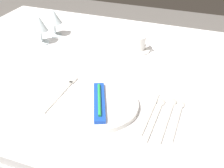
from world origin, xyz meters
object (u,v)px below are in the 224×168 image
coffee_cup_left (137,42)px  wine_glass_left (40,25)px  fork_outer (62,92)px  spoon_dessert (169,114)px  spoon_tea (178,115)px  dinner_plate (99,105)px  toothbrush_package (99,101)px  dinner_knife (149,114)px  spoon_soup (157,113)px  wine_glass_right (54,17)px

coffee_cup_left → wine_glass_left: wine_glass_left is taller
fork_outer → coffee_cup_left: (0.16, 0.42, 0.04)m
spoon_dessert → coffee_cup_left: (-0.22, 0.40, 0.04)m
fork_outer → spoon_tea: bearing=2.8°
spoon_tea → coffee_cup_left: (-0.25, 0.40, 0.04)m
dinner_plate → fork_outer: bearing=168.9°
fork_outer → spoon_dessert: (0.38, 0.02, 0.00)m
dinner_plate → coffee_cup_left: bearing=90.0°
toothbrush_package → fork_outer: bearing=168.9°
dinner_knife → spoon_soup: (0.02, 0.01, -0.00)m
dinner_knife → spoon_dessert: bearing=20.5°
wine_glass_left → spoon_dessert: bearing=-25.3°
dinner_plate → spoon_dessert: size_ratio=1.13×
dinner_plate → spoon_tea: bearing=11.4°
coffee_cup_left → fork_outer: bearing=-110.9°
toothbrush_package → dinner_knife: bearing=8.1°
dinner_plate → wine_glass_right: bearing=133.0°
toothbrush_package → spoon_tea: toothbrush_package is taller
fork_outer → spoon_dessert: 0.38m
fork_outer → spoon_tea: 0.41m
wine_glass_left → toothbrush_package: bearing=-39.0°
toothbrush_package → spoon_tea: 0.26m
wine_glass_left → wine_glass_right: same height
spoon_soup → wine_glass_right: size_ratio=1.61×
dinner_knife → spoon_tea: size_ratio=1.08×
fork_outer → wine_glass_right: size_ratio=1.68×
dinner_knife → coffee_cup_left: 0.46m
dinner_knife → spoon_tea: spoon_tea is taller
dinner_plate → wine_glass_left: 0.59m
fork_outer → dinner_plate: bearing=-11.1°
spoon_tea → toothbrush_package: bearing=-168.6°
dinner_plate → spoon_dessert: dinner_plate is taller
fork_outer → wine_glass_right: 0.53m
fork_outer → spoon_soup: (0.35, 0.00, -0.00)m
dinner_plate → coffee_cup_left: 0.45m
dinner_knife → spoon_tea: 0.09m
spoon_tea → dinner_plate: bearing=-168.6°
coffee_cup_left → wine_glass_left: (-0.45, -0.08, 0.05)m
fork_outer → dinner_knife: bearing=-1.4°
toothbrush_package → spoon_dessert: toothbrush_package is taller
toothbrush_package → wine_glass_right: (-0.44, 0.47, 0.07)m
spoon_dessert → wine_glass_right: (-0.66, 0.42, 0.09)m
toothbrush_package → spoon_soup: toothbrush_package is taller
dinner_plate → fork_outer: (-0.16, 0.03, -0.01)m
spoon_soup → coffee_cup_left: (-0.19, 0.41, 0.04)m
dinner_plate → spoon_tea: (0.25, 0.05, -0.01)m
dinner_knife → coffee_cup_left: (-0.16, 0.42, 0.04)m
dinner_plate → spoon_soup: dinner_plate is taller
fork_outer → wine_glass_left: (-0.29, 0.33, 0.09)m
dinner_knife → coffee_cup_left: bearing=111.1°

